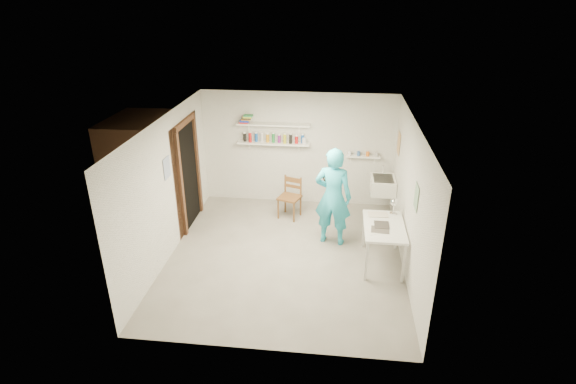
# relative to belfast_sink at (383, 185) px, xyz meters

# --- Properties ---
(floor) EXTENTS (4.00, 4.50, 0.02)m
(floor) POSITION_rel_belfast_sink_xyz_m (-1.75, -1.70, -0.71)
(floor) COLOR slate
(floor) RESTS_ON ground
(ceiling) EXTENTS (4.00, 4.50, 0.02)m
(ceiling) POSITION_rel_belfast_sink_xyz_m (-1.75, -1.70, 1.71)
(ceiling) COLOR silver
(ceiling) RESTS_ON wall_back
(wall_back) EXTENTS (4.00, 0.02, 2.40)m
(wall_back) POSITION_rel_belfast_sink_xyz_m (-1.75, 0.56, 0.50)
(wall_back) COLOR silver
(wall_back) RESTS_ON ground
(wall_front) EXTENTS (4.00, 0.02, 2.40)m
(wall_front) POSITION_rel_belfast_sink_xyz_m (-1.75, -3.96, 0.50)
(wall_front) COLOR silver
(wall_front) RESTS_ON ground
(wall_left) EXTENTS (0.02, 4.50, 2.40)m
(wall_left) POSITION_rel_belfast_sink_xyz_m (-3.76, -1.70, 0.50)
(wall_left) COLOR silver
(wall_left) RESTS_ON ground
(wall_right) EXTENTS (0.02, 4.50, 2.40)m
(wall_right) POSITION_rel_belfast_sink_xyz_m (0.26, -1.70, 0.50)
(wall_right) COLOR silver
(wall_right) RESTS_ON ground
(doorway_recess) EXTENTS (0.02, 0.90, 2.00)m
(doorway_recess) POSITION_rel_belfast_sink_xyz_m (-3.74, -0.65, 0.30)
(doorway_recess) COLOR black
(doorway_recess) RESTS_ON wall_left
(corridor_box) EXTENTS (1.40, 1.50, 2.10)m
(corridor_box) POSITION_rel_belfast_sink_xyz_m (-4.45, -0.65, 0.35)
(corridor_box) COLOR brown
(corridor_box) RESTS_ON ground
(door_lintel) EXTENTS (0.06, 1.05, 0.10)m
(door_lintel) POSITION_rel_belfast_sink_xyz_m (-3.72, -0.65, 1.35)
(door_lintel) COLOR brown
(door_lintel) RESTS_ON wall_left
(door_jamb_near) EXTENTS (0.06, 0.10, 2.00)m
(door_jamb_near) POSITION_rel_belfast_sink_xyz_m (-3.72, -1.15, 0.30)
(door_jamb_near) COLOR brown
(door_jamb_near) RESTS_ON ground
(door_jamb_far) EXTENTS (0.06, 0.10, 2.00)m
(door_jamb_far) POSITION_rel_belfast_sink_xyz_m (-3.72, -0.15, 0.30)
(door_jamb_far) COLOR brown
(door_jamb_far) RESTS_ON ground
(shelf_lower) EXTENTS (1.50, 0.22, 0.03)m
(shelf_lower) POSITION_rel_belfast_sink_xyz_m (-2.25, 0.43, 0.65)
(shelf_lower) COLOR white
(shelf_lower) RESTS_ON wall_back
(shelf_upper) EXTENTS (1.50, 0.22, 0.03)m
(shelf_upper) POSITION_rel_belfast_sink_xyz_m (-2.25, 0.43, 1.05)
(shelf_upper) COLOR white
(shelf_upper) RESTS_ON wall_back
(ledge_shelf) EXTENTS (0.70, 0.14, 0.03)m
(ledge_shelf) POSITION_rel_belfast_sink_xyz_m (-0.40, 0.47, 0.42)
(ledge_shelf) COLOR white
(ledge_shelf) RESTS_ON wall_back
(poster_left) EXTENTS (0.01, 0.28, 0.36)m
(poster_left) POSITION_rel_belfast_sink_xyz_m (-3.74, -1.65, 0.85)
(poster_left) COLOR #334C7F
(poster_left) RESTS_ON wall_left
(poster_right_a) EXTENTS (0.01, 0.34, 0.42)m
(poster_right_a) POSITION_rel_belfast_sink_xyz_m (0.24, 0.10, 0.85)
(poster_right_a) COLOR #995933
(poster_right_a) RESTS_ON wall_right
(poster_right_b) EXTENTS (0.01, 0.30, 0.38)m
(poster_right_b) POSITION_rel_belfast_sink_xyz_m (0.24, -2.25, 0.80)
(poster_right_b) COLOR #3F724C
(poster_right_b) RESTS_ON wall_right
(belfast_sink) EXTENTS (0.48, 0.60, 0.30)m
(belfast_sink) POSITION_rel_belfast_sink_xyz_m (0.00, 0.00, 0.00)
(belfast_sink) COLOR white
(belfast_sink) RESTS_ON wall_right
(man) EXTENTS (0.73, 0.55, 1.82)m
(man) POSITION_rel_belfast_sink_xyz_m (-0.97, -1.11, 0.21)
(man) COLOR #29B3D1
(man) RESTS_ON ground
(wall_clock) EXTENTS (0.33, 0.10, 0.33)m
(wall_clock) POSITION_rel_belfast_sink_xyz_m (-1.01, -0.89, 0.51)
(wall_clock) COLOR #C7B187
(wall_clock) RESTS_ON man
(wooden_chair) EXTENTS (0.51, 0.50, 0.87)m
(wooden_chair) POSITION_rel_belfast_sink_xyz_m (-1.84, -0.22, -0.26)
(wooden_chair) COLOR brown
(wooden_chair) RESTS_ON ground
(work_table) EXTENTS (0.66, 1.10, 0.73)m
(work_table) POSITION_rel_belfast_sink_xyz_m (-0.11, -1.74, -0.33)
(work_table) COLOR white
(work_table) RESTS_ON ground
(desk_lamp) EXTENTS (0.14, 0.14, 0.14)m
(desk_lamp) POSITION_rel_belfast_sink_xyz_m (0.07, -1.30, 0.25)
(desk_lamp) COLOR silver
(desk_lamp) RESTS_ON work_table
(spray_cans) EXTENTS (1.34, 0.06, 0.17)m
(spray_cans) POSITION_rel_belfast_sink_xyz_m (-2.25, 0.43, 0.75)
(spray_cans) COLOR black
(spray_cans) RESTS_ON shelf_lower
(book_stack) EXTENTS (0.28, 0.14, 0.17)m
(book_stack) POSITION_rel_belfast_sink_xyz_m (-2.80, 0.43, 1.15)
(book_stack) COLOR red
(book_stack) RESTS_ON shelf_upper
(ledge_pots) EXTENTS (0.48, 0.07, 0.09)m
(ledge_pots) POSITION_rel_belfast_sink_xyz_m (-0.40, 0.47, 0.48)
(ledge_pots) COLOR silver
(ledge_pots) RESTS_ON ledge_shelf
(papers) EXTENTS (0.30, 0.22, 0.02)m
(papers) POSITION_rel_belfast_sink_xyz_m (-0.11, -1.74, 0.04)
(papers) COLOR silver
(papers) RESTS_ON work_table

